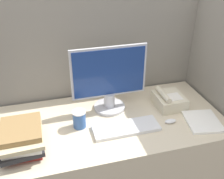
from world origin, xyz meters
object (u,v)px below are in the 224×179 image
Objects in this scene: desk_telephone at (169,100)px; coffee_cup at (79,119)px; keyboard at (126,128)px; monitor at (109,81)px; book_stack at (22,138)px; mouse at (170,121)px.

coffee_cup is at bearing -173.77° from desk_telephone.
desk_telephone is at bearing 25.05° from keyboard.
monitor is 1.22× the size of keyboard.
book_stack is 0.98m from desk_telephone.
monitor is 1.62× the size of book_stack.
book_stack reaches higher than coffee_cup.
desk_telephone is at bearing 6.23° from coffee_cup.
keyboard is at bearing -81.41° from monitor.
book_stack is at bearing -168.91° from desk_telephone.
monitor is at bearing 98.59° from keyboard.
keyboard is 0.60m from book_stack.
monitor is 0.44m from desk_telephone.
monitor reaches higher than keyboard.
coffee_cup reaches higher than keyboard.
coffee_cup is 0.63m from desk_telephone.
mouse is (0.29, -0.01, 0.00)m from keyboard.
coffee_cup is 0.37× the size of book_stack.
monitor is 2.38× the size of desk_telephone.
book_stack is 1.47× the size of desk_telephone.
mouse is 0.20m from desk_telephone.
coffee_cup is (-0.27, 0.10, 0.05)m from keyboard.
coffee_cup is (-0.55, 0.11, 0.04)m from mouse.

